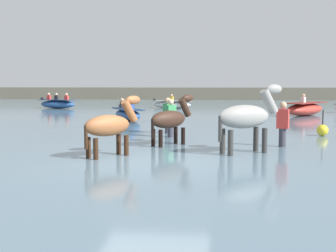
# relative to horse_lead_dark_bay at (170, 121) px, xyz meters

# --- Properties ---
(ground_plane) EXTENTS (120.00, 120.00, 0.00)m
(ground_plane) POSITION_rel_horse_lead_dark_bay_xyz_m (-0.07, -2.76, -1.07)
(ground_plane) COLOR #666051
(water_surface) EXTENTS (90.00, 90.00, 0.37)m
(water_surface) POSITION_rel_horse_lead_dark_bay_xyz_m (-0.07, 7.24, -0.88)
(water_surface) COLOR slate
(water_surface) RESTS_ON ground
(horse_lead_dark_bay) EXTENTS (1.29, 1.46, 1.80)m
(horse_lead_dark_bay) POSITION_rel_horse_lead_dark_bay_xyz_m (0.00, 0.00, 0.00)
(horse_lead_dark_bay) COLOR #382319
(horse_lead_dark_bay) RESTS_ON ground
(horse_trailing_chestnut) EXTENTS (1.30, 1.47, 1.82)m
(horse_trailing_chestnut) POSITION_rel_horse_lead_dark_bay_xyz_m (-1.22, -2.19, 0.01)
(horse_trailing_chestnut) COLOR brown
(horse_trailing_chestnut) RESTS_ON ground
(horse_flank_grey) EXTENTS (1.80, 1.34, 2.11)m
(horse_flank_grey) POSITION_rel_horse_lead_dark_bay_xyz_m (2.07, -1.29, 0.18)
(horse_flank_grey) COLOR gray
(horse_flank_grey) RESTS_ON ground
(boat_far_offshore) EXTENTS (3.09, 1.92, 1.10)m
(boat_far_offshore) POSITION_rel_horse_lead_dark_bay_xyz_m (-10.16, 18.73, -0.37)
(boat_far_offshore) COLOR #28518E
(boat_far_offshore) RESTS_ON water_surface
(boat_mid_outer) EXTENTS (3.06, 3.62, 1.20)m
(boat_mid_outer) POSITION_rel_horse_lead_dark_bay_xyz_m (6.08, 13.04, -0.33)
(boat_mid_outer) COLOR #BC382D
(boat_mid_outer) RESTS_ON water_surface
(boat_near_port) EXTENTS (2.18, 3.14, 1.04)m
(boat_near_port) POSITION_rel_horse_lead_dark_bay_xyz_m (-3.01, 8.68, -0.40)
(boat_near_port) COLOR #28518E
(boat_near_port) RESTS_ON water_surface
(boat_far_inshore) EXTENTS (3.03, 1.75, 1.02)m
(boat_far_inshore) POSITION_rel_horse_lead_dark_bay_xyz_m (-2.02, 19.73, -0.42)
(boat_far_inshore) COLOR silver
(boat_far_inshore) RESTS_ON water_surface
(person_spectator_far) EXTENTS (0.37, 0.36, 1.63)m
(person_spectator_far) POSITION_rel_horse_lead_dark_bay_xyz_m (-0.19, 1.93, -0.20)
(person_spectator_far) COLOR #383842
(person_spectator_far) RESTS_ON ground
(person_wading_close) EXTENTS (0.37, 0.29, 1.63)m
(person_wading_close) POSITION_rel_horse_lead_dark_bay_xyz_m (3.14, 0.02, -0.20)
(person_wading_close) COLOR #383842
(person_wading_close) RESTS_ON ground
(person_onlooker_right) EXTENTS (0.34, 0.38, 1.63)m
(person_onlooker_right) POSITION_rel_horse_lead_dark_bay_xyz_m (-0.43, 3.16, -0.20)
(person_onlooker_right) COLOR #383842
(person_onlooker_right) RESTS_ON ground
(channel_buoy) EXTENTS (0.38, 0.38, 0.88)m
(channel_buoy) POSITION_rel_horse_lead_dark_bay_xyz_m (4.84, 2.89, -0.50)
(channel_buoy) COLOR yellow
(channel_buoy) RESTS_ON water_surface
(far_shoreline) EXTENTS (80.00, 2.40, 1.72)m
(far_shoreline) POSITION_rel_horse_lead_dark_bay_xyz_m (-0.07, 38.48, -0.21)
(far_shoreline) COLOR #605B4C
(far_shoreline) RESTS_ON ground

